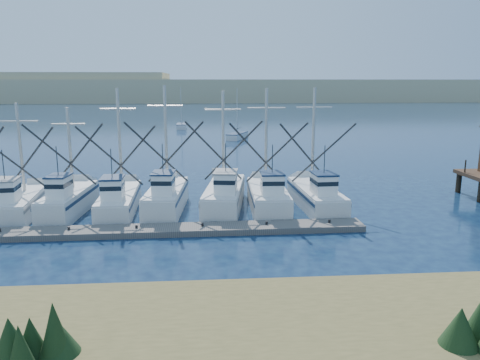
# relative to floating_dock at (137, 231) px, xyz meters

# --- Properties ---
(ground) EXTENTS (500.00, 500.00, 0.00)m
(ground) POSITION_rel_floating_dock_xyz_m (6.78, -5.93, -0.19)
(ground) COLOR #0C1836
(ground) RESTS_ON ground
(floating_dock) EXTENTS (28.14, 2.29, 0.37)m
(floating_dock) POSITION_rel_floating_dock_xyz_m (0.00, 0.00, 0.00)
(floating_dock) COLOR #625D57
(floating_dock) RESTS_ON ground
(dune_ridge) EXTENTS (360.00, 60.00, 10.00)m
(dune_ridge) POSITION_rel_floating_dock_xyz_m (6.78, 204.07, 4.81)
(dune_ridge) COLOR tan
(dune_ridge) RESTS_ON ground
(trawler_fleet) EXTENTS (27.48, 8.89, 9.25)m
(trawler_fleet) POSITION_rel_floating_dock_xyz_m (0.53, 4.94, 0.77)
(trawler_fleet) COLOR silver
(trawler_fleet) RESTS_ON ground
(sailboat_near) EXTENTS (3.96, 6.18, 8.10)m
(sailboat_near) POSITION_rel_floating_dock_xyz_m (9.51, 47.65, 0.31)
(sailboat_near) COLOR silver
(sailboat_near) RESTS_ON ground
(sailboat_far) EXTENTS (1.91, 4.96, 8.10)m
(sailboat_far) POSITION_rel_floating_dock_xyz_m (-0.26, 65.12, 0.31)
(sailboat_far) COLOR silver
(sailboat_far) RESTS_ON ground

